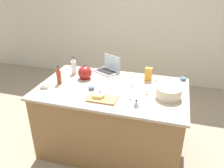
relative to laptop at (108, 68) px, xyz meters
name	(u,v)px	position (x,y,z in m)	size (l,w,h in m)	color
ground_plane	(112,146)	(0.19, -0.48, -0.95)	(12.00, 12.00, 0.00)	gray
wall_back	(144,20)	(0.19, 1.86, 0.35)	(8.00, 0.10, 2.60)	beige
island_counter	(112,119)	(0.19, -0.48, -0.50)	(1.80, 1.08, 0.90)	olive
laptop	(108,68)	(0.00, 0.00, 0.00)	(0.38, 0.34, 0.22)	#B7B7BC
mixing_bowl_large	(169,92)	(0.86, -0.53, 0.02)	(0.29, 0.29, 0.13)	beige
bottle_vinegar	(74,67)	(-0.44, -0.20, 0.05)	(0.07, 0.07, 0.24)	white
bottle_soy	(59,76)	(-0.48, -0.55, 0.05)	(0.06, 0.06, 0.24)	maroon
kettle	(85,73)	(-0.22, -0.31, 0.03)	(0.21, 0.18, 0.20)	maroon
cutting_board	(102,99)	(0.17, -0.78, -0.04)	(0.32, 0.20, 0.02)	#AD7F4C
butter_stick_left	(97,97)	(0.12, -0.80, -0.01)	(0.11, 0.04, 0.04)	#F4E58C
butter_stick_right	(100,95)	(0.13, -0.76, -0.01)	(0.11, 0.04, 0.04)	#F4E58C
ramekin_small	(45,86)	(-0.59, -0.70, -0.02)	(0.10, 0.10, 0.05)	white
ramekin_medium	(183,79)	(1.02, -0.01, -0.03)	(0.07, 0.07, 0.04)	slate
ramekin_wide	(92,88)	(-0.03, -0.59, -0.03)	(0.07, 0.07, 0.04)	slate
kitchen_timer	(136,104)	(0.55, -0.82, -0.01)	(0.07, 0.07, 0.08)	#B2B2B7
candy_bag	(148,74)	(0.58, -0.14, 0.04)	(0.09, 0.06, 0.17)	gold
candy_0	(162,84)	(0.77, -0.21, -0.04)	(0.02, 0.02, 0.02)	#CC3399
candy_1	(100,92)	(0.09, -0.64, -0.04)	(0.02, 0.02, 0.02)	#CC3399
candy_2	(133,86)	(0.43, -0.39, -0.04)	(0.02, 0.02, 0.02)	blue
candy_3	(130,99)	(0.47, -0.71, -0.04)	(0.02, 0.02, 0.02)	#CC3399
candy_4	(60,81)	(-0.49, -0.51, -0.04)	(0.02, 0.02, 0.02)	#CC3399
candy_5	(131,77)	(0.35, -0.12, -0.04)	(0.02, 0.02, 0.02)	orange
candy_6	(147,94)	(0.62, -0.54, -0.04)	(0.02, 0.02, 0.02)	red
candy_7	(156,80)	(0.68, -0.12, -0.04)	(0.02, 0.02, 0.02)	blue
candy_8	(174,95)	(0.92, -0.48, -0.04)	(0.02, 0.02, 0.02)	green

